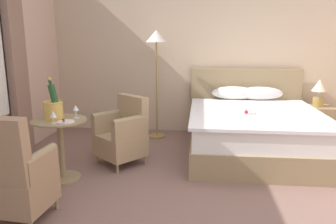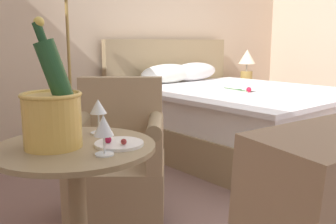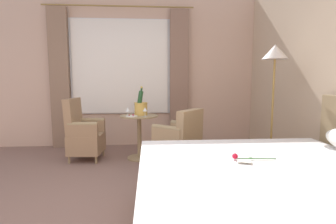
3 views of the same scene
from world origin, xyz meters
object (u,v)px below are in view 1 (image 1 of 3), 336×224
wine_glass_near_bucket (53,115)px  wine_glass_near_edge (76,109)px  armchair_by_window (123,134)px  bedside_lamp (319,90)px  side_table_round (61,145)px  champagne_bucket (53,107)px  nightstand (316,124)px  floor_lamp_brass (156,48)px  snack_plate (66,122)px  armchair_facing_bed (15,177)px  bed (253,129)px

wine_glass_near_bucket → wine_glass_near_edge: wine_glass_near_edge is taller
armchair_by_window → bedside_lamp: bearing=23.8°
side_table_round → champagne_bucket: size_ratio=1.53×
champagne_bucket → wine_glass_near_bucket: size_ratio=3.32×
wine_glass_near_edge → nightstand: bearing=28.3°
side_table_round → wine_glass_near_edge: (0.16, 0.10, 0.42)m
floor_lamp_brass → snack_plate: size_ratio=9.45×
floor_lamp_brass → armchair_by_window: floor_lamp_brass is taller
nightstand → armchair_facing_bed: bearing=-141.4°
snack_plate → bedside_lamp: bearing=30.8°
floor_lamp_brass → side_table_round: bearing=-115.6°
bed → wine_glass_near_edge: bearing=-153.8°
bed → armchair_facing_bed: bearing=-138.8°
bedside_lamp → champagne_bucket: 4.03m
bedside_lamp → snack_plate: size_ratio=2.34×
nightstand → champagne_bucket: size_ratio=1.20×
snack_plate → bed: bearing=30.0°
bedside_lamp → wine_glass_near_bucket: size_ratio=3.05×
wine_glass_near_bucket → wine_glass_near_edge: size_ratio=0.96×
floor_lamp_brass → wine_glass_near_edge: size_ratio=11.79×
side_table_round → armchair_by_window: (0.59, 0.61, -0.02)m
nightstand → side_table_round: size_ratio=0.78×
side_table_round → snack_plate: bearing=-41.9°
side_table_round → snack_plate: size_ratio=3.90×
bed → floor_lamp_brass: (-1.50, 0.65, 1.14)m
side_table_round → armchair_facing_bed: (-0.03, -0.92, 0.01)m
side_table_round → champagne_bucket: bearing=158.8°
champagne_bucket → wine_glass_near_edge: (0.23, 0.07, -0.03)m
floor_lamp_brass → armchair_facing_bed: 3.10m
bed → snack_plate: bearing=-150.0°
floor_lamp_brass → armchair_facing_bed: bearing=-108.2°
bed → side_table_round: (-2.38, -1.19, 0.07)m
bed → side_table_round: 2.67m
floor_lamp_brass → armchair_by_window: 1.67m
nightstand → armchair_by_window: armchair_by_window is taller
nightstand → champagne_bucket: 4.07m
armchair_by_window → nightstand: bearing=23.8°
floor_lamp_brass → wine_glass_near_bucket: (-0.86, -2.03, -0.66)m
snack_plate → armchair_facing_bed: armchair_facing_bed is taller
wine_glass_near_bucket → armchair_facing_bed: size_ratio=0.14×
bed → armchair_facing_bed: bed is taller
bed → wine_glass_near_bucket: 2.78m
nightstand → snack_plate: (-3.37, -2.01, 0.46)m
side_table_round → armchair_by_window: 0.85m
snack_plate → armchair_facing_bed: 0.88m
bed → armchair_by_window: 1.89m
armchair_facing_bed → floor_lamp_brass: bearing=71.8°
bedside_lamp → wine_glass_near_bucket: (-3.48, -2.08, -0.01)m
floor_lamp_brass → wine_glass_near_edge: (-0.72, -1.74, -0.65)m
wine_glass_near_edge → bed: bearing=26.2°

